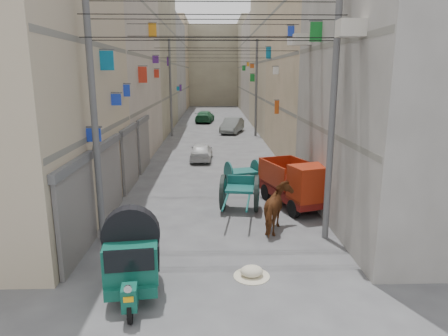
{
  "coord_description": "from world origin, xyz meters",
  "views": [
    {
      "loc": [
        -0.02,
        -6.08,
        5.22
      ],
      "look_at": [
        0.31,
        6.5,
        2.24
      ],
      "focal_mm": 32.0,
      "sensor_mm": 36.0,
      "label": 1
    }
  ],
  "objects_px": {
    "distant_car_white": "(201,151)",
    "distant_car_grey": "(232,125)",
    "tonga_cart": "(240,192)",
    "horse": "(278,208)",
    "distant_car_green": "(205,117)",
    "auto_rickshaw": "(132,255)",
    "second_cart": "(242,173)",
    "feed_sack": "(252,271)",
    "mini_truck": "(300,187)"
  },
  "relations": [
    {
      "from": "distant_car_white",
      "to": "distant_car_grey",
      "type": "relative_size",
      "value": 0.79
    },
    {
      "from": "tonga_cart",
      "to": "horse",
      "type": "distance_m",
      "value": 2.42
    },
    {
      "from": "tonga_cart",
      "to": "distant_car_green",
      "type": "xyz_separation_m",
      "value": [
        -1.96,
        29.4,
        -0.11
      ]
    },
    {
      "from": "distant_car_green",
      "to": "horse",
      "type": "bearing_deg",
      "value": 102.66
    },
    {
      "from": "auto_rickshaw",
      "to": "distant_car_white",
      "type": "height_order",
      "value": "auto_rickshaw"
    },
    {
      "from": "auto_rickshaw",
      "to": "tonga_cart",
      "type": "distance_m",
      "value": 6.69
    },
    {
      "from": "second_cart",
      "to": "feed_sack",
      "type": "xyz_separation_m",
      "value": [
        -0.35,
        -8.6,
        -0.52
      ]
    },
    {
      "from": "mini_truck",
      "to": "horse",
      "type": "bearing_deg",
      "value": -137.52
    },
    {
      "from": "horse",
      "to": "distant_car_white",
      "type": "height_order",
      "value": "horse"
    },
    {
      "from": "feed_sack",
      "to": "distant_car_grey",
      "type": "height_order",
      "value": "distant_car_grey"
    },
    {
      "from": "tonga_cart",
      "to": "feed_sack",
      "type": "height_order",
      "value": "tonga_cart"
    },
    {
      "from": "second_cart",
      "to": "mini_truck",
      "type": "bearing_deg",
      "value": -75.36
    },
    {
      "from": "distant_car_green",
      "to": "auto_rickshaw",
      "type": "bearing_deg",
      "value": 95.37
    },
    {
      "from": "distant_car_green",
      "to": "distant_car_grey",
      "type": "bearing_deg",
      "value": 114.85
    },
    {
      "from": "auto_rickshaw",
      "to": "distant_car_white",
      "type": "relative_size",
      "value": 0.76
    },
    {
      "from": "distant_car_white",
      "to": "distant_car_green",
      "type": "relative_size",
      "value": 0.75
    },
    {
      "from": "mini_truck",
      "to": "distant_car_grey",
      "type": "distance_m",
      "value": 21.19
    },
    {
      "from": "mini_truck",
      "to": "feed_sack",
      "type": "bearing_deg",
      "value": -132.92
    },
    {
      "from": "distant_car_white",
      "to": "feed_sack",
      "type": "bearing_deg",
      "value": 99.17
    },
    {
      "from": "auto_rickshaw",
      "to": "distant_car_grey",
      "type": "distance_m",
      "value": 27.4
    },
    {
      "from": "second_cart",
      "to": "distant_car_green",
      "type": "xyz_separation_m",
      "value": [
        -2.29,
        26.05,
        -0.05
      ]
    },
    {
      "from": "distant_car_grey",
      "to": "distant_car_green",
      "type": "height_order",
      "value": "distant_car_grey"
    },
    {
      "from": "second_cart",
      "to": "horse",
      "type": "relative_size",
      "value": 0.92
    },
    {
      "from": "tonga_cart",
      "to": "horse",
      "type": "bearing_deg",
      "value": -53.19
    },
    {
      "from": "tonga_cart",
      "to": "horse",
      "type": "xyz_separation_m",
      "value": [
        1.16,
        -2.12,
        0.06
      ]
    },
    {
      "from": "distant_car_white",
      "to": "mini_truck",
      "type": "bearing_deg",
      "value": 116.13
    },
    {
      "from": "horse",
      "to": "second_cart",
      "type": "bearing_deg",
      "value": -65.37
    },
    {
      "from": "second_cart",
      "to": "auto_rickshaw",
      "type": "bearing_deg",
      "value": -126.24
    },
    {
      "from": "distant_car_green",
      "to": "mini_truck",
      "type": "bearing_deg",
      "value": 105.35
    },
    {
      "from": "mini_truck",
      "to": "feed_sack",
      "type": "height_order",
      "value": "mini_truck"
    },
    {
      "from": "auto_rickshaw",
      "to": "distant_car_green",
      "type": "distance_m",
      "value": 35.4
    },
    {
      "from": "distant_car_white",
      "to": "auto_rickshaw",
      "type": "bearing_deg",
      "value": 87.92
    },
    {
      "from": "second_cart",
      "to": "distant_car_grey",
      "type": "height_order",
      "value": "distant_car_grey"
    },
    {
      "from": "second_cart",
      "to": "horse",
      "type": "xyz_separation_m",
      "value": [
        0.83,
        -5.47,
        0.12
      ]
    },
    {
      "from": "tonga_cart",
      "to": "distant_car_grey",
      "type": "bearing_deg",
      "value": 96.25
    },
    {
      "from": "distant_car_white",
      "to": "second_cart",
      "type": "bearing_deg",
      "value": 111.5
    },
    {
      "from": "horse",
      "to": "feed_sack",
      "type": "bearing_deg",
      "value": 85.36
    },
    {
      "from": "auto_rickshaw",
      "to": "horse",
      "type": "bearing_deg",
      "value": 35.91
    },
    {
      "from": "feed_sack",
      "to": "horse",
      "type": "height_order",
      "value": "horse"
    },
    {
      "from": "feed_sack",
      "to": "distant_car_green",
      "type": "height_order",
      "value": "distant_car_green"
    },
    {
      "from": "tonga_cart",
      "to": "feed_sack",
      "type": "relative_size",
      "value": 5.43
    },
    {
      "from": "mini_truck",
      "to": "distant_car_white",
      "type": "height_order",
      "value": "mini_truck"
    },
    {
      "from": "feed_sack",
      "to": "distant_car_white",
      "type": "distance_m",
      "value": 14.76
    },
    {
      "from": "mini_truck",
      "to": "second_cart",
      "type": "relative_size",
      "value": 2.17
    },
    {
      "from": "mini_truck",
      "to": "distant_car_green",
      "type": "bearing_deg",
      "value": 79.47
    },
    {
      "from": "feed_sack",
      "to": "auto_rickshaw",
      "type": "bearing_deg",
      "value": -166.13
    },
    {
      "from": "horse",
      "to": "distant_car_green",
      "type": "distance_m",
      "value": 31.67
    },
    {
      "from": "tonga_cart",
      "to": "distant_car_white",
      "type": "height_order",
      "value": "tonga_cart"
    },
    {
      "from": "tonga_cart",
      "to": "second_cart",
      "type": "distance_m",
      "value": 3.36
    },
    {
      "from": "feed_sack",
      "to": "tonga_cart",
      "type": "bearing_deg",
      "value": 89.75
    }
  ]
}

